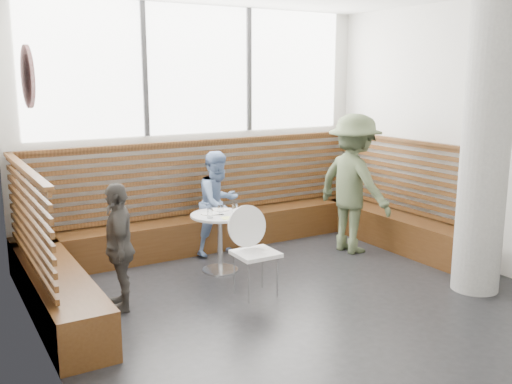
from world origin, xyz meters
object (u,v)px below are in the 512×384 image
cafe_table (220,230)px  adult_man (354,184)px  concrete_column (486,144)px  child_left (119,247)px  child_back (219,203)px  cafe_chair (252,243)px

cafe_table → adult_man: 1.94m
concrete_column → adult_man: size_ratio=1.75×
cafe_table → child_left: bearing=-160.2°
concrete_column → child_left: concrete_column is taller
adult_man → child_back: size_ratio=1.34×
child_left → adult_man: bearing=110.7°
concrete_column → child_left: (-3.51, 1.45, -0.95)m
concrete_column → child_back: concrete_column is taller
cafe_chair → child_left: bearing=166.9°
cafe_table → child_back: child_back is taller
cafe_chair → child_left: 1.38m
concrete_column → cafe_chair: 2.66m
cafe_table → adult_man: size_ratio=0.39×
concrete_column → child_left: 3.92m
child_back → cafe_table: bearing=-134.4°
concrete_column → cafe_table: size_ratio=4.55×
cafe_table → cafe_chair: (-0.02, -0.81, 0.05)m
cafe_chair → child_back: bearing=77.4°
cafe_table → child_left: child_left is taller
concrete_column → child_left: bearing=157.5°
adult_man → child_back: (-1.59, 0.80, -0.23)m
child_back → child_left: (-1.67, -1.12, -0.03)m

